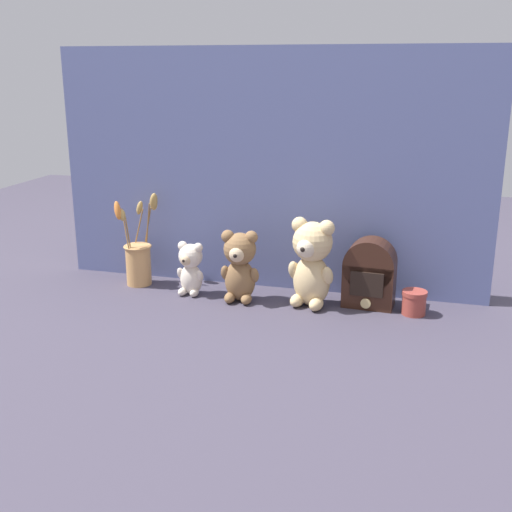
% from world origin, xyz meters
% --- Properties ---
extents(ground_plane, '(4.00, 4.00, 0.00)m').
position_xyz_m(ground_plane, '(0.00, 0.00, 0.00)').
color(ground_plane, '#3D3847').
extents(backdrop_wall, '(1.43, 0.02, 0.78)m').
position_xyz_m(backdrop_wall, '(0.00, 0.17, 0.39)').
color(backdrop_wall, slate).
rests_on(backdrop_wall, ground).
extents(teddy_bear_large, '(0.16, 0.14, 0.28)m').
position_xyz_m(teddy_bear_large, '(0.18, 0.02, 0.14)').
color(teddy_bear_large, '#DBBC84').
rests_on(teddy_bear_large, ground).
extents(teddy_bear_medium, '(0.12, 0.12, 0.23)m').
position_xyz_m(teddy_bear_medium, '(-0.05, 0.00, 0.12)').
color(teddy_bear_medium, olive).
rests_on(teddy_bear_medium, ground).
extents(teddy_bear_small, '(0.10, 0.09, 0.18)m').
position_xyz_m(teddy_bear_small, '(-0.22, 0.02, 0.09)').
color(teddy_bear_small, beige).
rests_on(teddy_bear_small, ground).
extents(flower_vase, '(0.14, 0.14, 0.32)m').
position_xyz_m(flower_vase, '(-0.43, 0.07, 0.10)').
color(flower_vase, tan).
rests_on(flower_vase, ground).
extents(vintage_radio, '(0.16, 0.10, 0.22)m').
position_xyz_m(vintage_radio, '(0.35, 0.07, 0.10)').
color(vintage_radio, '#381E14').
rests_on(vintage_radio, ground).
extents(decorative_tin_tall, '(0.08, 0.08, 0.07)m').
position_xyz_m(decorative_tin_tall, '(0.49, 0.03, 0.04)').
color(decorative_tin_tall, '#993D33').
rests_on(decorative_tin_tall, ground).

